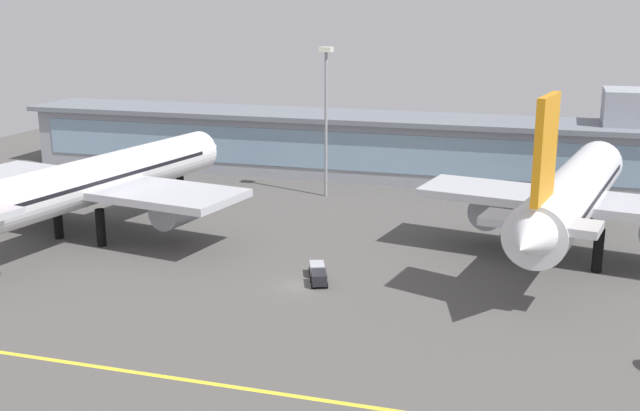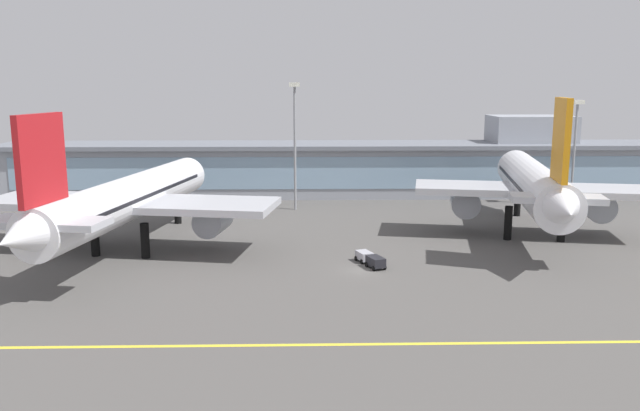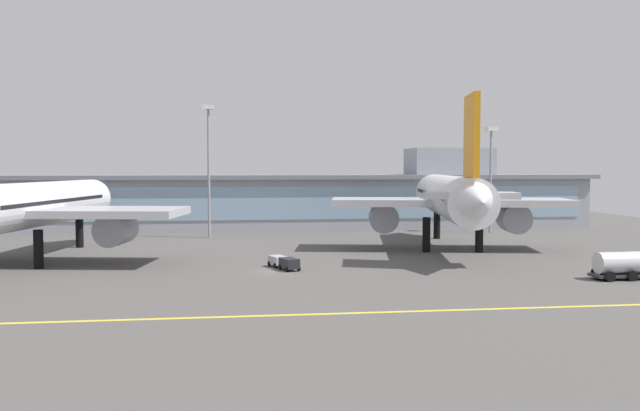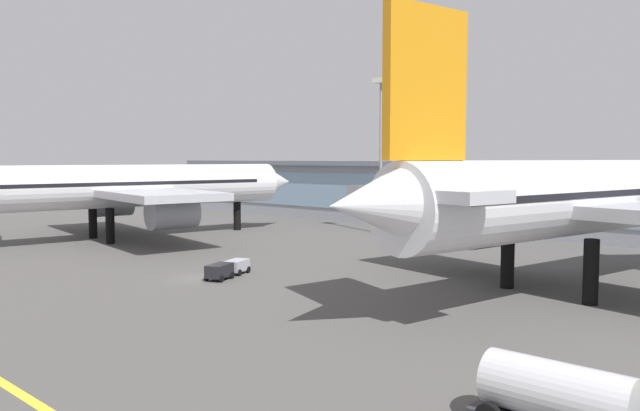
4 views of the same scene
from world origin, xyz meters
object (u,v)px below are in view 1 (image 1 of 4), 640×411
at_px(baggage_tug_near, 318,273).
at_px(apron_light_mast_west, 326,99).
at_px(airliner_near_right, 572,196).
at_px(airliner_near_left, 95,181).

relative_size(baggage_tug_near, apron_light_mast_west, 0.26).
relative_size(airliner_near_right, apron_light_mast_west, 2.19).
xyz_separation_m(airliner_near_left, airliner_near_right, (55.84, 6.99, 0.51)).
xyz_separation_m(airliner_near_right, baggage_tug_near, (-24.85, -14.76, -6.63)).
xyz_separation_m(airliner_near_left, apron_light_mast_west, (21.35, 27.86, 7.62)).
distance_m(baggage_tug_near, apron_light_mast_west, 39.38).
height_order(airliner_near_right, baggage_tug_near, airliner_near_right).
bearing_deg(airliner_near_left, airliner_near_right, -73.01).
relative_size(airliner_near_right, baggage_tug_near, 8.35).
distance_m(airliner_near_left, apron_light_mast_west, 35.92).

